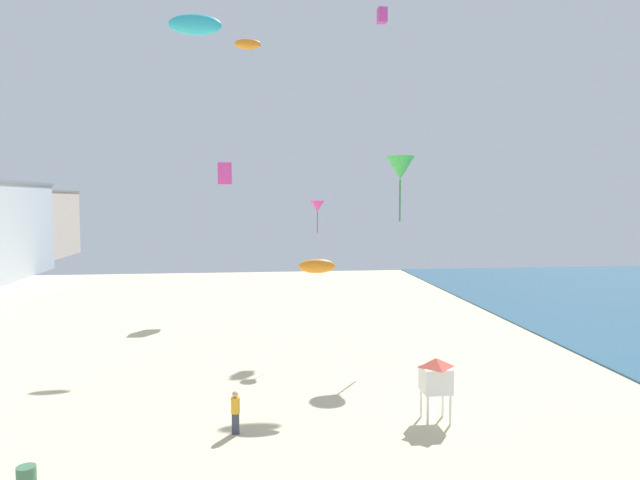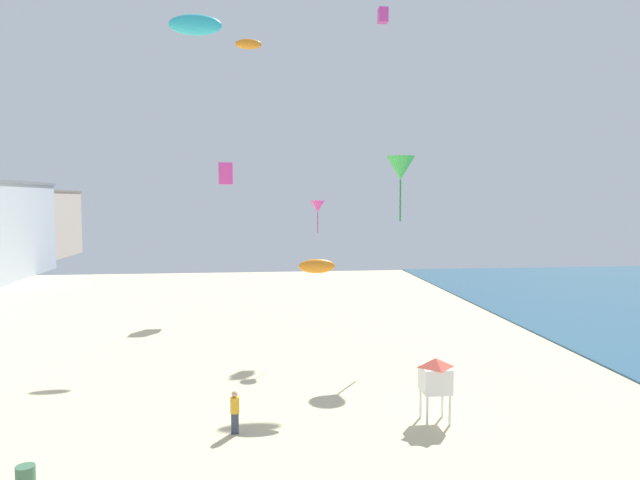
% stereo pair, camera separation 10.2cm
% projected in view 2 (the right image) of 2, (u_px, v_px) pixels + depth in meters
% --- Properties ---
extents(boardwalk_hotel_distant, '(10.53, 19.68, 10.09)m').
position_uv_depth(boardwalk_hotel_distant, '(26.00, 224.00, 84.19)').
color(boardwalk_hotel_distant, '#C6B29E').
rests_on(boardwalk_hotel_distant, ground).
extents(kite_flyer, '(0.34, 0.34, 1.64)m').
position_uv_depth(kite_flyer, '(235.00, 410.00, 21.39)').
color(kite_flyer, '#383D4C').
rests_on(kite_flyer, ground).
extents(lifeguard_stand, '(1.10, 1.10, 2.55)m').
position_uv_depth(lifeguard_stand, '(435.00, 376.00, 22.50)').
color(lifeguard_stand, white).
rests_on(lifeguard_stand, ground).
extents(kite_orange_parafoil, '(1.81, 0.50, 0.70)m').
position_uv_depth(kite_orange_parafoil, '(248.00, 44.00, 39.28)').
color(kite_orange_parafoil, orange).
extents(kite_orange_parafoil_2, '(1.63, 0.45, 0.63)m').
position_uv_depth(kite_orange_parafoil_2, '(317.00, 266.00, 25.41)').
color(kite_orange_parafoil_2, orange).
extents(kite_cyan_parafoil, '(2.58, 0.72, 1.00)m').
position_uv_depth(kite_cyan_parafoil, '(195.00, 25.00, 27.91)').
color(kite_cyan_parafoil, '#2DB7CC').
extents(kite_magenta_delta, '(0.84, 0.84, 1.90)m').
position_uv_depth(kite_magenta_delta, '(318.00, 206.00, 33.47)').
color(kite_magenta_delta, '#DB3D9E').
extents(kite_magenta_box, '(0.72, 0.72, 1.12)m').
position_uv_depth(kite_magenta_box, '(383.00, 15.00, 44.21)').
color(kite_magenta_box, '#DB3D9E').
extents(kite_magenta_box_2, '(1.07, 1.07, 1.69)m').
position_uv_depth(kite_magenta_box_2, '(226.00, 174.00, 44.84)').
color(kite_magenta_box_2, '#DB3D9E').
extents(kite_green_delta, '(1.63, 1.63, 3.70)m').
position_uv_depth(kite_green_delta, '(401.00, 168.00, 32.49)').
color(kite_green_delta, green).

